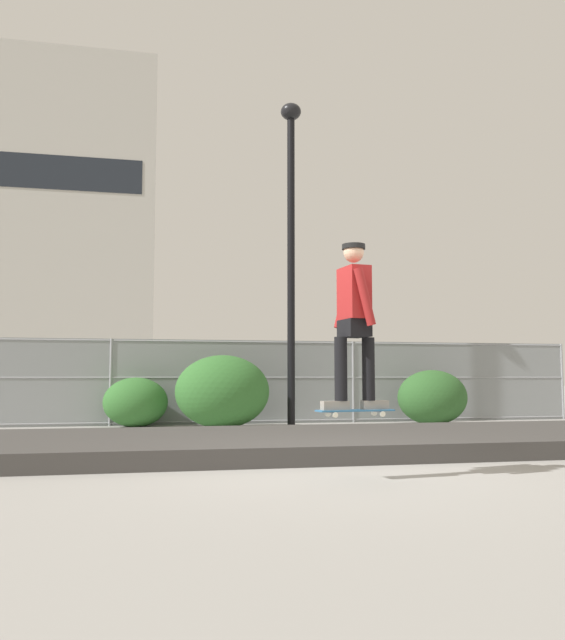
# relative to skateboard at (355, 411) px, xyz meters

# --- Properties ---
(ground_plane) EXTENTS (120.00, 120.00, 0.00)m
(ground_plane) POSITION_rel_skateboard_xyz_m (-0.04, 0.49, -0.69)
(ground_plane) COLOR gray
(gravel_berm) EXTENTS (13.82, 3.48, 0.23)m
(gravel_berm) POSITION_rel_skateboard_xyz_m (-0.04, 2.76, -0.58)
(gravel_berm) COLOR #3D3A38
(gravel_berm) RESTS_ON ground_plane
(skateboard) EXTENTS (0.82, 0.30, 0.07)m
(skateboard) POSITION_rel_skateboard_xyz_m (0.00, 0.00, 0.00)
(skateboard) COLOR #2D608C
(skater) EXTENTS (0.73, 0.60, 1.71)m
(skater) POSITION_rel_skateboard_xyz_m (0.00, 0.00, 0.98)
(skater) COLOR gray
(skater) RESTS_ON skateboard
(chain_fence) EXTENTS (16.29, 0.06, 1.85)m
(chain_fence) POSITION_rel_skateboard_xyz_m (-0.04, 8.13, 0.24)
(chain_fence) COLOR gray
(chain_fence) RESTS_ON ground_plane
(street_lamp) EXTENTS (0.44, 0.44, 6.94)m
(street_lamp) POSITION_rel_skateboard_xyz_m (0.95, 7.08, 3.61)
(street_lamp) COLOR black
(street_lamp) RESTS_ON ground_plane
(parked_car_mid) EXTENTS (4.42, 1.99, 1.66)m
(parked_car_mid) POSITION_rel_skateboard_xyz_m (-0.54, 11.57, 0.14)
(parked_car_mid) COLOR black
(parked_car_mid) RESTS_ON ground_plane
(shrub_left) EXTENTS (1.32, 1.08, 1.02)m
(shrub_left) POSITION_rel_skateboard_xyz_m (-2.22, 7.63, -0.18)
(shrub_left) COLOR #336B2D
(shrub_left) RESTS_ON ground_plane
(shrub_center) EXTENTS (1.91, 1.56, 1.48)m
(shrub_center) POSITION_rel_skateboard_xyz_m (-0.50, 6.94, 0.04)
(shrub_center) COLOR #336B2D
(shrub_center) RESTS_ON ground_plane
(shrub_right) EXTENTS (1.53, 1.25, 1.18)m
(shrub_right) POSITION_rel_skateboard_xyz_m (4.05, 6.93, -0.10)
(shrub_right) COLOR #2D5B28
(shrub_right) RESTS_ON ground_plane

